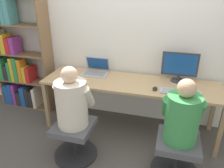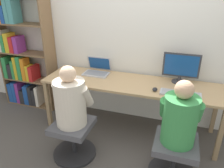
% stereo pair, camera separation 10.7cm
% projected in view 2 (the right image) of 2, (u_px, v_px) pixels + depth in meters
% --- Properties ---
extents(ground_plane, '(14.00, 14.00, 0.00)m').
position_uv_depth(ground_plane, '(123.00, 142.00, 2.83)').
color(ground_plane, '#4C4742').
extents(wall_back, '(10.00, 0.05, 2.60)m').
position_uv_depth(wall_back, '(139.00, 31.00, 2.89)').
color(wall_back, silver).
rests_on(wall_back, ground_plane).
extents(desk, '(2.28, 0.63, 0.72)m').
position_uv_depth(desk, '(130.00, 87.00, 2.83)').
color(desk, tan).
rests_on(desk, ground_plane).
extents(desktop_monitor, '(0.45, 0.19, 0.38)m').
position_uv_depth(desktop_monitor, '(181.00, 68.00, 2.73)').
color(desktop_monitor, '#333338').
rests_on(desktop_monitor, desk).
extents(laptop, '(0.35, 0.29, 0.22)m').
position_uv_depth(laptop, '(97.00, 70.00, 3.07)').
color(laptop, '#B7B7BC').
rests_on(laptop, desk).
extents(keyboard, '(0.46, 0.15, 0.03)m').
position_uv_depth(keyboard, '(180.00, 94.00, 2.49)').
color(keyboard, '#B2B2B7').
rests_on(keyboard, desk).
extents(computer_mouse_by_keyboard, '(0.06, 0.10, 0.03)m').
position_uv_depth(computer_mouse_by_keyboard, '(155.00, 89.00, 2.58)').
color(computer_mouse_by_keyboard, black).
rests_on(computer_mouse_by_keyboard, desk).
extents(office_chair_left, '(0.51, 0.51, 0.44)m').
position_uv_depth(office_chair_left, '(174.00, 156.00, 2.25)').
color(office_chair_left, '#262628').
rests_on(office_chair_left, ground_plane).
extents(office_chair_right, '(0.51, 0.51, 0.44)m').
position_uv_depth(office_chair_right, '(73.00, 137.00, 2.54)').
color(office_chair_right, '#262628').
rests_on(office_chair_right, ground_plane).
extents(person_at_monitor, '(0.40, 0.34, 0.66)m').
position_uv_depth(person_at_monitor, '(180.00, 117.00, 2.06)').
color(person_at_monitor, '#388C47').
rests_on(person_at_monitor, office_chair_left).
extents(person_at_laptop, '(0.41, 0.36, 0.68)m').
position_uv_depth(person_at_laptop, '(70.00, 100.00, 2.34)').
color(person_at_laptop, beige).
rests_on(person_at_laptop, office_chair_right).
extents(bookshelf, '(0.88, 0.28, 1.79)m').
position_uv_depth(bookshelf, '(20.00, 59.00, 3.45)').
color(bookshelf, brown).
rests_on(bookshelf, ground_plane).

